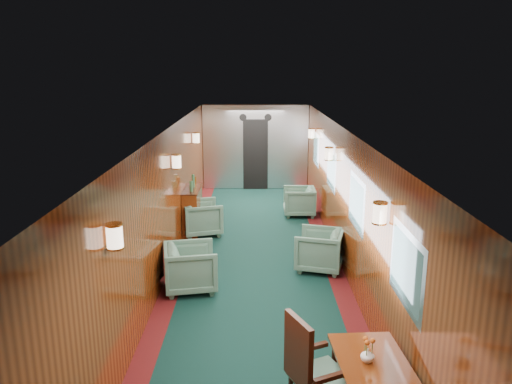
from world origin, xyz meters
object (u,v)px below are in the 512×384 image
dining_table (371,368)px  credenza (193,210)px  armchair_right_near (319,250)px  armchair_left_near (191,268)px  side_chair (311,368)px  armchair_left_far (202,218)px  armchair_right_far (299,201)px

dining_table → credenza: credenza is taller
armchair_right_near → credenza: bearing=-114.8°
credenza → armchair_left_near: (0.31, -2.86, -0.12)m
side_chair → dining_table: bearing=-18.6°
armchair_left_near → credenza: bearing=-4.4°
side_chair → credenza: 6.24m
side_chair → armchair_left_far: side_chair is taller
armchair_left_near → dining_table: bearing=-155.8°
credenza → armchair_left_near: 2.88m
dining_table → armchair_right_far: bearing=87.1°
armchair_left_near → armchair_left_far: size_ratio=1.01×
armchair_left_near → side_chair: bearing=-164.4°
credenza → armchair_right_near: size_ratio=1.57×
armchair_left_far → armchair_right_far: size_ratio=1.07×
dining_table → armchair_right_far: dining_table is taller
side_chair → armchair_left_near: bearing=91.7°
side_chair → armchair_right_near: side_chair is taller
armchair_left_near → armchair_right_far: bearing=-37.5°
armchair_left_far → armchair_right_near: size_ratio=1.02×
dining_table → side_chair: 0.59m
dining_table → credenza: 6.38m
armchair_right_near → armchair_left_near: bearing=-53.7°
dining_table → armchair_right_near: bearing=86.7°
side_chair → armchair_right_far: (0.52, 7.16, -0.30)m
credenza → armchair_right_far: 2.65m
dining_table → armchair_left_far: (-2.22, 5.71, -0.23)m
armchair_right_near → armchair_right_far: size_ratio=1.05×
armchair_left_near → armchair_right_near: (2.11, 0.80, -0.01)m
armchair_right_far → armchair_right_near: bearing=2.0°
credenza → armchair_left_near: size_ratio=1.53×
credenza → armchair_right_near: (2.43, -2.07, -0.13)m
dining_table → armchair_right_far: size_ratio=1.32×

